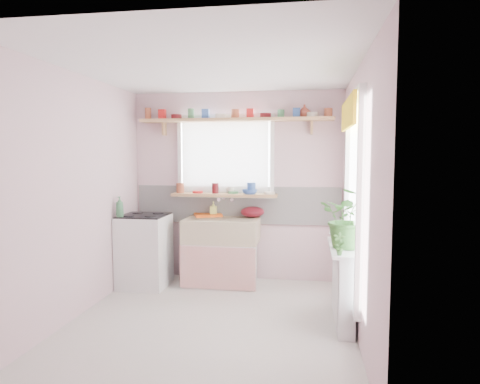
# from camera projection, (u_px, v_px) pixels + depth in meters

# --- Properties ---
(room) EXTENTS (3.20, 3.20, 3.20)m
(room) POSITION_uv_depth(u_px,v_px,m) (283.00, 181.00, 4.89)
(room) COLOR beige
(room) RESTS_ON ground
(sink_unit) EXTENTS (0.95, 0.65, 1.11)m
(sink_unit) POSITION_uv_depth(u_px,v_px,m) (222.00, 251.00, 5.52)
(sink_unit) COLOR white
(sink_unit) RESTS_ON ground
(cooker) EXTENTS (0.58, 0.58, 0.93)m
(cooker) POSITION_uv_depth(u_px,v_px,m) (144.00, 250.00, 5.43)
(cooker) COLOR white
(cooker) RESTS_ON ground
(radiator_ledge) EXTENTS (0.22, 0.95, 0.78)m
(radiator_ledge) POSITION_uv_depth(u_px,v_px,m) (343.00, 284.00, 4.22)
(radiator_ledge) COLOR white
(radiator_ledge) RESTS_ON ground
(windowsill) EXTENTS (1.40, 0.22, 0.04)m
(windowsill) POSITION_uv_depth(u_px,v_px,m) (224.00, 195.00, 5.64)
(windowsill) COLOR tan
(windowsill) RESTS_ON room
(pine_shelf) EXTENTS (2.52, 0.24, 0.04)m
(pine_shelf) POSITION_uv_depth(u_px,v_px,m) (235.00, 120.00, 5.53)
(pine_shelf) COLOR tan
(pine_shelf) RESTS_ON room
(shelf_crockery) EXTENTS (2.47, 0.11, 0.12)m
(shelf_crockery) POSITION_uv_depth(u_px,v_px,m) (234.00, 114.00, 5.52)
(shelf_crockery) COLOR #A55133
(shelf_crockery) RESTS_ON pine_shelf
(sill_crockery) EXTENTS (1.35, 0.11, 0.12)m
(sill_crockery) POSITION_uv_depth(u_px,v_px,m) (220.00, 189.00, 5.64)
(sill_crockery) COLOR #A55133
(sill_crockery) RESTS_ON windowsill
(dish_tray) EXTENTS (0.42, 0.37, 0.03)m
(dish_tray) POSITION_uv_depth(u_px,v_px,m) (208.00, 215.00, 5.72)
(dish_tray) COLOR orange
(dish_tray) RESTS_ON sink_unit
(colander) EXTENTS (0.37, 0.37, 0.14)m
(colander) POSITION_uv_depth(u_px,v_px,m) (252.00, 212.00, 5.62)
(colander) COLOR maroon
(colander) RESTS_ON sink_unit
(jade_plant) EXTENTS (0.58, 0.52, 0.59)m
(jade_plant) POSITION_uv_depth(u_px,v_px,m) (349.00, 218.00, 4.07)
(jade_plant) COLOR #366A2A
(jade_plant) RESTS_ON radiator_ledge
(fruit_bowl) EXTENTS (0.38, 0.38, 0.08)m
(fruit_bowl) POSITION_uv_depth(u_px,v_px,m) (345.00, 236.00, 4.47)
(fruit_bowl) COLOR silver
(fruit_bowl) RESTS_ON radiator_ledge
(herb_pot) EXTENTS (0.12, 0.09, 0.20)m
(herb_pot) POSITION_uv_depth(u_px,v_px,m) (339.00, 244.00, 3.80)
(herb_pot) COLOR #366729
(herb_pot) RESTS_ON radiator_ledge
(soap_bottle_sink) EXTENTS (0.10, 0.11, 0.20)m
(soap_bottle_sink) POSITION_uv_depth(u_px,v_px,m) (213.00, 209.00, 5.70)
(soap_bottle_sink) COLOR #DCE264
(soap_bottle_sink) RESTS_ON sink_unit
(sill_cup) EXTENTS (0.13, 0.13, 0.09)m
(sill_cup) POSITION_uv_depth(u_px,v_px,m) (231.00, 190.00, 5.68)
(sill_cup) COLOR white
(sill_cup) RESTS_ON windowsill
(sill_bowl) EXTENTS (0.25, 0.25, 0.06)m
(sill_bowl) POSITION_uv_depth(u_px,v_px,m) (250.00, 192.00, 5.53)
(sill_bowl) COLOR #30559E
(sill_bowl) RESTS_ON windowsill
(shelf_vase) EXTENTS (0.21, 0.21, 0.17)m
(shelf_vase) POSITION_uv_depth(u_px,v_px,m) (304.00, 111.00, 5.44)
(shelf_vase) COLOR #A64733
(shelf_vase) RESTS_ON pine_shelf
(cooker_bottle) EXTENTS (0.12, 0.12, 0.25)m
(cooker_bottle) POSITION_uv_depth(u_px,v_px,m) (120.00, 207.00, 5.20)
(cooker_bottle) COLOR #3F7F50
(cooker_bottle) RESTS_ON cooker
(fruit) EXTENTS (0.20, 0.14, 0.10)m
(fruit) POSITION_uv_depth(u_px,v_px,m) (346.00, 231.00, 4.47)
(fruit) COLOR orange
(fruit) RESTS_ON fruit_bowl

